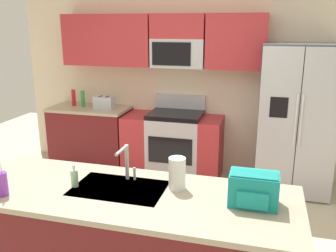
% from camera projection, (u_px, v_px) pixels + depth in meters
% --- Properties ---
extents(ground_plane, '(9.00, 9.00, 0.00)m').
position_uv_depth(ground_plane, '(149.00, 247.00, 3.49)').
color(ground_plane, beige).
rests_on(ground_plane, ground).
extents(kitchen_wall_unit, '(5.20, 0.43, 2.60)m').
position_uv_depth(kitchen_wall_unit, '(184.00, 68.00, 5.07)').
color(kitchen_wall_unit, beige).
rests_on(kitchen_wall_unit, ground).
extents(back_counter, '(1.15, 0.63, 0.90)m').
position_uv_depth(back_counter, '(91.00, 136.00, 5.42)').
color(back_counter, maroon).
rests_on(back_counter, ground).
extents(range_oven, '(1.36, 0.61, 1.10)m').
position_uv_depth(range_oven, '(173.00, 144.00, 5.11)').
color(range_oven, '#B7BABF').
rests_on(range_oven, ground).
extents(refrigerator, '(0.90, 0.76, 1.85)m').
position_uv_depth(refrigerator, '(296.00, 120.00, 4.51)').
color(refrigerator, '#4C4F54').
rests_on(refrigerator, ground).
extents(island_counter, '(2.42, 0.87, 0.90)m').
position_uv_depth(island_counter, '(131.00, 247.00, 2.74)').
color(island_counter, maroon).
rests_on(island_counter, ground).
extents(toaster, '(0.28, 0.16, 0.18)m').
position_uv_depth(toaster, '(104.00, 103.00, 5.16)').
color(toaster, '#B7BABF').
rests_on(toaster, back_counter).
extents(pepper_mill, '(0.05, 0.05, 0.23)m').
position_uv_depth(pepper_mill, '(83.00, 99.00, 5.29)').
color(pepper_mill, '#B2332D').
rests_on(pepper_mill, back_counter).
extents(bottle_red, '(0.06, 0.06, 0.24)m').
position_uv_depth(bottle_red, '(74.00, 98.00, 5.37)').
color(bottle_red, red).
rests_on(bottle_red, back_counter).
extents(bottle_green, '(0.06, 0.06, 0.24)m').
position_uv_depth(bottle_green, '(83.00, 99.00, 5.30)').
color(bottle_green, green).
rests_on(bottle_green, back_counter).
extents(sink_faucet, '(0.08, 0.21, 0.28)m').
position_uv_depth(sink_faucet, '(126.00, 160.00, 2.77)').
color(sink_faucet, '#B7BABF').
rests_on(sink_faucet, island_counter).
extents(drink_cup_purple, '(0.08, 0.08, 0.29)m').
position_uv_depth(drink_cup_purple, '(2.00, 184.00, 2.55)').
color(drink_cup_purple, purple).
rests_on(drink_cup_purple, island_counter).
extents(soap_dispenser, '(0.06, 0.06, 0.17)m').
position_uv_depth(soap_dispenser, '(74.00, 178.00, 2.70)').
color(soap_dispenser, '#A5D8B2').
rests_on(soap_dispenser, island_counter).
extents(paper_towel_roll, '(0.12, 0.12, 0.24)m').
position_uv_depth(paper_towel_roll, '(177.00, 173.00, 2.64)').
color(paper_towel_roll, white).
rests_on(paper_towel_roll, island_counter).
extents(backpack, '(0.32, 0.22, 0.23)m').
position_uv_depth(backpack, '(254.00, 189.00, 2.40)').
color(backpack, teal).
rests_on(backpack, island_counter).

